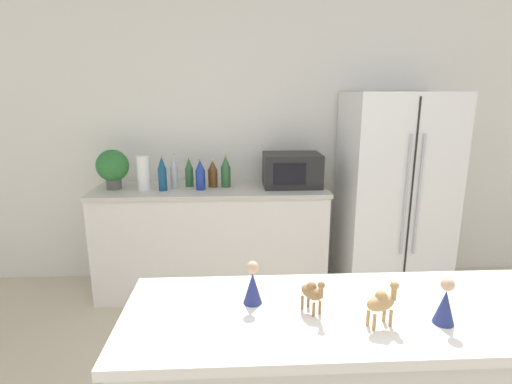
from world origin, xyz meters
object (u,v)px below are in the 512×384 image
at_px(microwave, 292,170).
at_px(back_bottle_5, 226,172).
at_px(back_bottle_2, 200,175).
at_px(camel_figurine, 382,301).
at_px(camel_figurine_second, 312,292).
at_px(refrigerator, 393,195).
at_px(paper_towel_roll, 144,173).
at_px(wise_man_figurine_purple, 253,285).
at_px(back_bottle_0, 174,172).
at_px(back_bottle_1, 162,174).
at_px(back_bottle_4, 189,173).
at_px(potted_plant, 113,167).
at_px(back_bottle_3, 213,174).
at_px(wise_man_figurine_crimson, 445,304).

relative_size(microwave, back_bottle_5, 1.75).
xyz_separation_m(back_bottle_2, back_bottle_5, (0.21, 0.09, 0.01)).
relative_size(camel_figurine, camel_figurine_second, 1.12).
bearing_deg(refrigerator, back_bottle_5, 176.69).
height_order(paper_towel_roll, camel_figurine, paper_towel_roll).
distance_m(microwave, wise_man_figurine_purple, 2.08).
xyz_separation_m(back_bottle_0, back_bottle_1, (-0.08, -0.09, 0.00)).
height_order(back_bottle_0, back_bottle_5, back_bottle_0).
height_order(microwave, back_bottle_4, microwave).
distance_m(back_bottle_0, back_bottle_1, 0.12).
distance_m(potted_plant, back_bottle_0, 0.50).
distance_m(microwave, back_bottle_2, 0.77).
bearing_deg(potted_plant, back_bottle_1, -10.69).
xyz_separation_m(potted_plant, camel_figurine_second, (1.26, -2.07, -0.06)).
height_order(camel_figurine, wise_man_figurine_purple, wise_man_figurine_purple).
relative_size(back_bottle_0, camel_figurine, 1.98).
height_order(back_bottle_3, wise_man_figurine_purple, back_bottle_3).
distance_m(refrigerator, back_bottle_2, 1.64).
distance_m(microwave, camel_figurine_second, 2.12).
xyz_separation_m(paper_towel_roll, back_bottle_3, (0.56, 0.09, -0.03)).
relative_size(paper_towel_roll, back_bottle_5, 1.02).
bearing_deg(back_bottle_3, camel_figurine, -73.51).
bearing_deg(wise_man_figurine_purple, refrigerator, 56.63).
distance_m(back_bottle_1, wise_man_figurine_crimson, 2.44).
bearing_deg(back_bottle_5, camel_figurine_second, -80.93).
relative_size(back_bottle_1, back_bottle_4, 1.15).
xyz_separation_m(potted_plant, back_bottle_1, (0.41, -0.08, -0.05)).
xyz_separation_m(back_bottle_3, back_bottle_5, (0.11, -0.01, 0.02)).
xyz_separation_m(paper_towel_roll, wise_man_figurine_crimson, (1.42, -2.11, -0.03)).
height_order(refrigerator, camel_figurine_second, refrigerator).
xyz_separation_m(back_bottle_1, back_bottle_3, (0.40, 0.12, -0.03)).
bearing_deg(camel_figurine_second, back_bottle_0, 110.20).
relative_size(paper_towel_roll, wise_man_figurine_purple, 1.76).
bearing_deg(back_bottle_2, camel_figurine_second, -74.91).
bearing_deg(camel_figurine, back_bottle_0, 114.08).
bearing_deg(wise_man_figurine_crimson, back_bottle_3, 111.35).
height_order(back_bottle_2, back_bottle_4, back_bottle_2).
bearing_deg(refrigerator, back_bottle_1, -179.17).
bearing_deg(back_bottle_5, paper_towel_roll, -172.52).
relative_size(paper_towel_roll, wise_man_figurine_crimson, 1.76).
xyz_separation_m(back_bottle_0, camel_figurine, (0.97, -2.17, -0.01)).
bearing_deg(back_bottle_0, refrigerator, -1.83).
height_order(potted_plant, back_bottle_1, potted_plant).
bearing_deg(back_bottle_5, wise_man_figurine_purple, -86.11).
xyz_separation_m(potted_plant, back_bottle_3, (0.82, 0.04, -0.07)).
bearing_deg(potted_plant, back_bottle_2, -4.86).
height_order(microwave, back_bottle_0, back_bottle_0).
height_order(potted_plant, camel_figurine, potted_plant).
bearing_deg(wise_man_figurine_purple, camel_figurine, -21.97).
xyz_separation_m(paper_towel_roll, camel_figurine_second, (1.00, -2.02, -0.02)).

